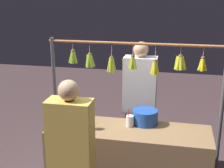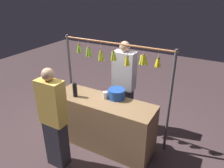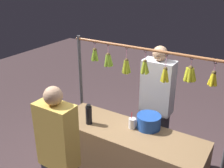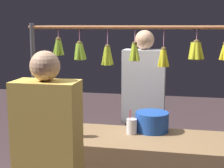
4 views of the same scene
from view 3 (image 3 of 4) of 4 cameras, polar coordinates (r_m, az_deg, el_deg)
The scene contains 7 objects.
market_counter at distance 3.37m, azimuth 3.46°, elevation -16.39°, with size 1.76×0.57×0.90m, color olive.
display_rack at distance 3.22m, azimuth 7.05°, elevation -0.36°, with size 2.04×0.14×1.80m.
water_bottle at distance 3.18m, azimuth -4.97°, elevation -6.55°, with size 0.08×0.08×0.25m.
blue_bucket at distance 3.14m, azimuth 7.82°, elevation -7.94°, with size 0.28×0.28×0.16m, color #1F4BAB.
drink_cup at distance 3.13m, azimuth 4.32°, elevation -8.34°, with size 0.09×0.09×0.20m.
vendor_person at distance 3.67m, azimuth 9.37°, elevation -5.34°, with size 0.41×0.22×1.74m.
customer_person at distance 2.86m, azimuth -11.16°, elevation -15.92°, with size 0.39×0.21×1.64m.
Camera 3 is at (-1.20, 2.30, 2.60)m, focal length 42.88 mm.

